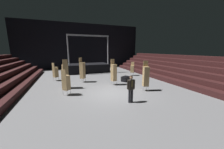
% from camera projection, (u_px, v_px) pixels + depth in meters
% --- Properties ---
extents(ground_plane, '(22.00, 30.00, 0.10)m').
position_uv_depth(ground_plane, '(111.00, 94.00, 9.79)').
color(ground_plane, slate).
extents(arena_end_wall, '(22.00, 0.30, 8.00)m').
position_uv_depth(arena_end_wall, '(83.00, 46.00, 22.76)').
color(arena_end_wall, black).
rests_on(arena_end_wall, ground_plane).
extents(bleacher_bank_right, '(4.50, 24.00, 2.70)m').
position_uv_depth(bleacher_bank_right, '(184.00, 69.00, 13.47)').
color(bleacher_bank_right, black).
rests_on(bleacher_bank_right, ground_plane).
extents(stage_riser, '(6.02, 3.20, 5.35)m').
position_uv_depth(stage_riser, '(88.00, 68.00, 18.97)').
color(stage_riser, black).
rests_on(stage_riser, ground_plane).
extents(man_with_tie, '(0.57, 0.24, 1.79)m').
position_uv_depth(man_with_tie, '(131.00, 87.00, 7.86)').
color(man_with_tie, black).
rests_on(man_with_tie, ground_plane).
extents(chair_stack_front_left, '(0.54, 0.54, 2.48)m').
position_uv_depth(chair_stack_front_left, '(146.00, 76.00, 10.14)').
color(chair_stack_front_left, '#B2B5BA').
rests_on(chair_stack_front_left, ground_plane).
extents(chair_stack_front_right, '(0.61, 0.61, 1.96)m').
position_uv_depth(chair_stack_front_right, '(55.00, 72.00, 13.54)').
color(chair_stack_front_right, '#B2B5BA').
rests_on(chair_stack_front_right, ground_plane).
extents(chair_stack_mid_left, '(0.54, 0.54, 2.48)m').
position_uv_depth(chair_stack_mid_left, '(114.00, 72.00, 11.89)').
color(chair_stack_mid_left, '#B2B5BA').
rests_on(chair_stack_mid_left, ground_plane).
extents(chair_stack_mid_right, '(0.53, 0.53, 2.56)m').
position_uv_depth(chair_stack_mid_right, '(65.00, 74.00, 10.77)').
color(chair_stack_mid_right, '#B2B5BA').
rests_on(chair_stack_mid_right, ground_plane).
extents(chair_stack_mid_centre, '(0.62, 0.62, 1.79)m').
position_uv_depth(chair_stack_mid_centre, '(132.00, 69.00, 16.35)').
color(chair_stack_mid_centre, '#B2B5BA').
rests_on(chair_stack_mid_centre, ground_plane).
extents(chair_stack_rear_left, '(0.62, 0.62, 1.96)m').
position_uv_depth(chair_stack_rear_left, '(66.00, 82.00, 9.20)').
color(chair_stack_rear_left, '#B2B5BA').
rests_on(chair_stack_rear_left, ground_plane).
extents(chair_stack_rear_right, '(0.62, 0.62, 2.56)m').
position_uv_depth(chair_stack_rear_right, '(82.00, 70.00, 12.89)').
color(chair_stack_rear_right, '#B2B5BA').
rests_on(chair_stack_rear_right, ground_plane).
extents(equipment_road_case, '(1.08, 0.98, 0.54)m').
position_uv_depth(equipment_road_case, '(125.00, 79.00, 13.43)').
color(equipment_road_case, black).
rests_on(equipment_road_case, ground_plane).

